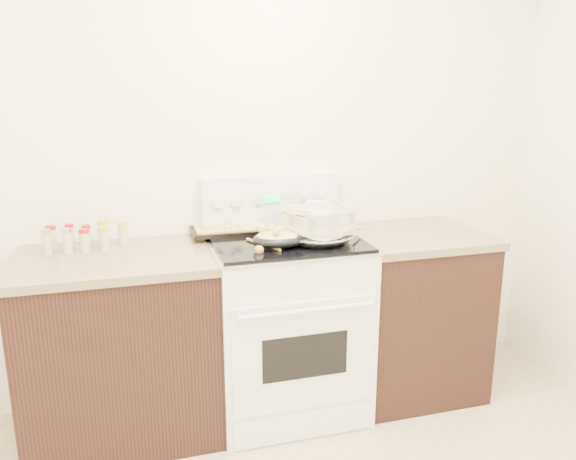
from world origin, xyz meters
name	(u,v)px	position (x,y,z in m)	size (l,w,h in m)	color
room_shell	(309,79)	(0.00, 0.00, 1.70)	(4.10, 3.60, 2.75)	white
counter_left	(122,345)	(-0.48, 1.43, 0.46)	(0.93, 0.67, 0.92)	black
counter_right	(409,311)	(1.08, 1.43, 0.46)	(0.73, 0.67, 0.92)	black
kitchen_range	(285,321)	(0.35, 1.42, 0.49)	(0.78, 0.73, 1.22)	white
mixing_bowl	(318,223)	(0.49, 1.33, 1.03)	(0.47, 0.47, 0.23)	silver
roasting_pan	(283,236)	(0.30, 1.29, 0.99)	(0.35, 0.28, 0.11)	black
baking_sheet	(226,228)	(0.09, 1.65, 0.96)	(0.39, 0.28, 0.06)	black
wooden_spoon	(261,248)	(0.18, 1.25, 0.95)	(0.12, 0.25, 0.04)	#AB804E
blue_ladle	(343,236)	(0.60, 1.27, 0.97)	(0.22, 0.19, 0.09)	#7FAFBD
spice_jars	(83,237)	(-0.62, 1.58, 0.98)	(0.39, 0.15, 0.13)	#BFB28C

